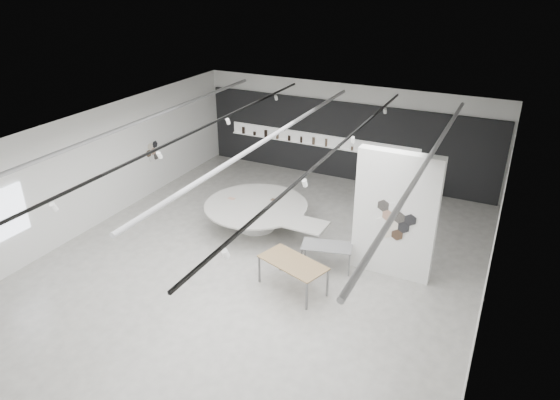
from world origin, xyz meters
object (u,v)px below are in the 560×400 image
at_px(kitchen_counter, 413,184).
at_px(sample_table_wood, 293,264).
at_px(partition_column, 395,216).
at_px(display_island, 258,213).
at_px(sample_table_stone, 327,247).

bearing_deg(kitchen_counter, sample_table_wood, -107.35).
height_order(partition_column, sample_table_wood, partition_column).
distance_m(display_island, sample_table_stone, 3.11).
bearing_deg(sample_table_stone, partition_column, 17.94).
bearing_deg(partition_column, sample_table_stone, -162.06).
height_order(display_island, sample_table_wood, display_island).
relative_size(display_island, kitchen_counter, 2.74).
height_order(display_island, sample_table_stone, display_island).
xyz_separation_m(display_island, sample_table_stone, (2.87, -1.20, 0.11)).
xyz_separation_m(partition_column, sample_table_stone, (-1.69, -0.55, -1.14)).
bearing_deg(kitchen_counter, sample_table_stone, -106.04).
distance_m(sample_table_wood, kitchen_counter, 7.60).
bearing_deg(partition_column, display_island, 171.81).
xyz_separation_m(display_island, kitchen_counter, (3.97, 4.86, -0.12)).
distance_m(partition_column, sample_table_wood, 3.03).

